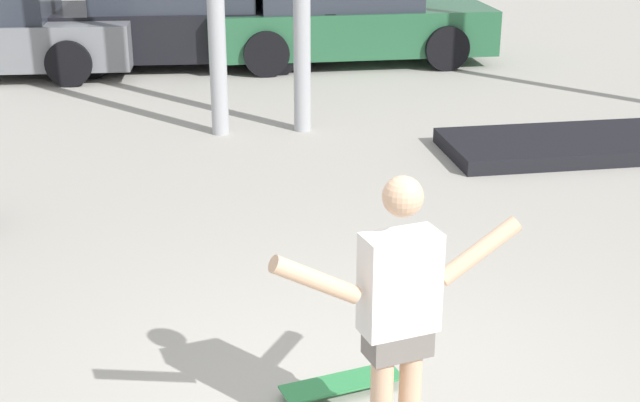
# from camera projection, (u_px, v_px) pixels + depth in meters

# --- Properties ---
(skateboarder) EXTENTS (1.37, 0.41, 1.59)m
(skateboarder) POSITION_uv_depth(u_px,v_px,m) (399.00, 307.00, 4.55)
(skateboarder) COLOR #DBAD89
(skateboarder) RESTS_ON ground_plane
(skateboard) EXTENTS (0.77, 0.38, 0.08)m
(skateboard) POSITION_uv_depth(u_px,v_px,m) (342.00, 383.00, 5.37)
(skateboard) COLOR #338C4C
(skateboard) RESTS_ON ground_plane
(manual_pad) EXTENTS (3.59, 1.32, 0.16)m
(manual_pad) POSITION_uv_depth(u_px,v_px,m) (604.00, 143.00, 9.88)
(manual_pad) COLOR black
(manual_pad) RESTS_ON ground_plane
(parked_car_black) EXTENTS (4.55, 2.12, 1.47)m
(parked_car_black) POSITION_uv_depth(u_px,v_px,m) (185.00, 19.00, 13.86)
(parked_car_black) COLOR black
(parked_car_black) RESTS_ON ground_plane
(parked_car_green) EXTENTS (4.46, 2.04, 1.42)m
(parked_car_green) POSITION_uv_depth(u_px,v_px,m) (344.00, 18.00, 14.07)
(parked_car_green) COLOR #28603D
(parked_car_green) RESTS_ON ground_plane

